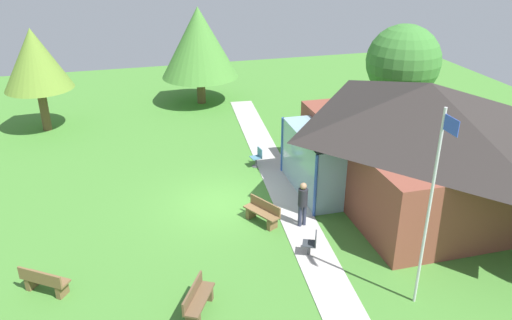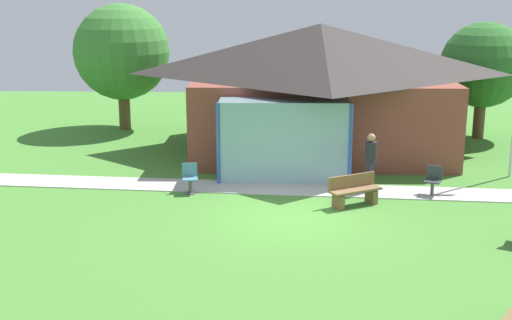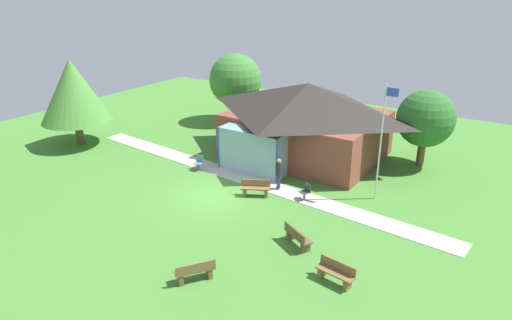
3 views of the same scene
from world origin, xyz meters
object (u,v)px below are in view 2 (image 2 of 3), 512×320
at_px(patio_chair_west, 190,179).
at_px(tree_behind_pavilion_left, 122,52).
at_px(patio_chair_lawn_spare, 433,181).
at_px(tree_behind_pavilion_right, 483,65).
at_px(visitor_on_path, 371,158).
at_px(bench_rear_near_path, 354,191).
at_px(pavilion, 318,86).

height_order(patio_chair_west, tree_behind_pavilion_left, tree_behind_pavilion_left).
xyz_separation_m(patio_chair_lawn_spare, tree_behind_pavilion_right, (3.56, 7.88, 2.47)).
distance_m(patio_chair_west, visitor_on_path, 5.28).
bearing_deg(tree_behind_pavilion_left, tree_behind_pavilion_right, -5.17).
height_order(bench_rear_near_path, visitor_on_path, visitor_on_path).
relative_size(pavilion, tree_behind_pavilion_right, 2.15).
distance_m(pavilion, tree_behind_pavilion_right, 7.00).
height_order(pavilion, visitor_on_path, pavilion).
bearing_deg(visitor_on_path, patio_chair_west, 81.84).
bearing_deg(bench_rear_near_path, pavilion, -113.29).
distance_m(bench_rear_near_path, tree_behind_pavilion_left, 13.58).
height_order(tree_behind_pavilion_right, tree_behind_pavilion_left, tree_behind_pavilion_left).
height_order(pavilion, patio_chair_west, pavilion).
relative_size(patio_chair_west, visitor_on_path, 0.49).
relative_size(tree_behind_pavilion_right, tree_behind_pavilion_left, 0.87).
relative_size(patio_chair_lawn_spare, patio_chair_west, 1.00).
relative_size(patio_chair_lawn_spare, visitor_on_path, 0.49).
relative_size(bench_rear_near_path, tree_behind_pavilion_right, 0.33).
xyz_separation_m(patio_chair_lawn_spare, visitor_on_path, (-1.77, 0.32, 0.61)).
distance_m(patio_chair_lawn_spare, visitor_on_path, 1.90).
xyz_separation_m(bench_rear_near_path, tree_behind_pavilion_right, (5.92, 8.87, 2.48)).
xyz_separation_m(bench_rear_near_path, visitor_on_path, (0.60, 1.31, 0.62)).
xyz_separation_m(visitor_on_path, tree_behind_pavilion_right, (5.33, 7.57, 1.86)).
bearing_deg(patio_chair_lawn_spare, bench_rear_near_path, 46.25).
height_order(bench_rear_near_path, patio_chair_lawn_spare, patio_chair_lawn_spare).
relative_size(pavilion, patio_chair_west, 11.40).
relative_size(pavilion, bench_rear_near_path, 6.42).
bearing_deg(pavilion, patio_chair_lawn_spare, -61.28).
relative_size(pavilion, visitor_on_path, 5.63).
bearing_deg(tree_behind_pavilion_left, patio_chair_lawn_spare, -40.15).
bearing_deg(visitor_on_path, tree_behind_pavilion_right, -46.05).
height_order(patio_chair_west, visitor_on_path, visitor_on_path).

